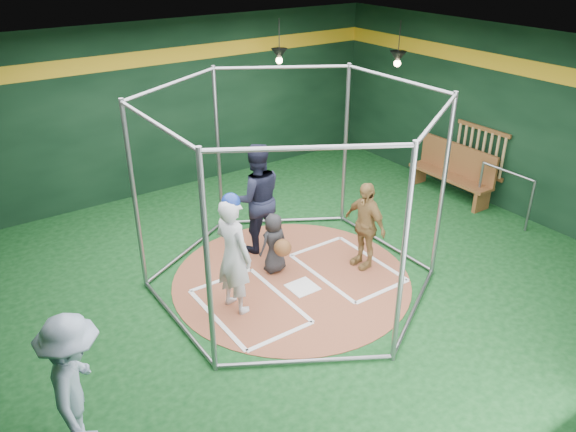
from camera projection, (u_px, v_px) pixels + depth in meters
room_shell at (292, 179)px, 8.22m from camera, size 10.10×9.10×3.53m
clay_disc at (292, 279)px, 9.01m from camera, size 3.80×3.80×0.01m
home_plate at (303, 287)px, 8.78m from camera, size 0.43×0.43×0.01m
batter_box_left at (249, 306)px, 8.34m from camera, size 1.17×1.77×0.01m
batter_box_right at (347, 267)px, 9.30m from camera, size 1.17×1.77×0.01m
batting_cage at (292, 195)px, 8.33m from camera, size 4.05×4.67×3.00m
bat_rack at (480, 150)px, 11.33m from camera, size 0.07×1.25×0.98m
pendant_lamp_near at (279, 54)px, 11.53m from camera, size 0.34×0.34×0.90m
pendant_lamp_far at (398, 57)px, 11.27m from camera, size 0.34×0.34×0.90m
batter_figure at (233, 253)px, 7.92m from camera, size 0.54×0.72×1.85m
visitor_leopard at (365, 225)px, 9.07m from camera, size 0.40×0.88×1.48m
catcher_figure at (275, 244)px, 8.99m from camera, size 0.52×0.57×1.02m
umpire at (256, 198)px, 9.46m from camera, size 1.11×0.98×1.93m
bystander_blue at (76, 387)px, 5.71m from camera, size 0.95×1.24×1.69m
dugout_bench at (453, 170)px, 11.66m from camera, size 0.44×1.91×1.11m
steel_railing at (506, 187)px, 10.60m from camera, size 0.05×1.18×1.02m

